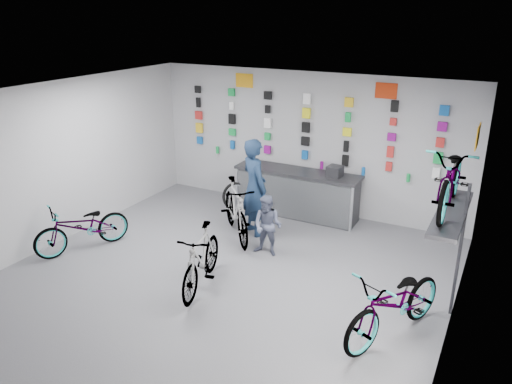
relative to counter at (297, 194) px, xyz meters
The scene contains 20 objects.
floor 3.57m from the counter, 90.00° to the right, with size 8.00×8.00×0.00m, color #515157.
ceiling 4.34m from the counter, 90.00° to the right, with size 8.00×8.00×0.00m, color white.
wall_back 1.11m from the counter, 90.00° to the left, with size 7.00×7.00×0.00m, color #B0B0B2.
wall_left 5.08m from the counter, 134.67° to the right, with size 8.00×8.00×0.00m, color #B0B0B2.
wall_right 5.08m from the counter, 45.33° to the right, with size 8.00×8.00×0.00m, color #B0B0B2.
counter is the anchor object (origin of this frame).
merch_wall 1.38m from the counter, 81.15° to the left, with size 5.57×0.08×1.56m.
wall_bracket 4.18m from the counter, 35.12° to the right, with size 0.39×1.90×2.00m.
sign_left 2.73m from the counter, 163.67° to the left, with size 0.42×0.02×0.30m, color orange.
sign_right 2.78m from the counter, 15.36° to the left, with size 0.42×0.02×0.30m, color red.
sign_side 4.72m from the counter, 33.92° to the right, with size 0.02×0.40×0.30m, color orange.
bike_left 4.36m from the counter, 129.80° to the right, with size 0.61×1.75×0.92m, color gray.
bike_center 3.44m from the counter, 92.47° to the right, with size 0.47×1.68×1.01m, color gray.
bike_right 4.37m from the counter, 49.19° to the right, with size 0.68×1.95×1.02m, color gray.
bike_service 1.66m from the counter, 111.23° to the right, with size 0.53×1.88×1.13m, color gray.
bike_wall 4.30m from the counter, 35.76° to the right, with size 0.63×1.80×0.95m, color gray.
clerk 1.36m from the counter, 106.98° to the right, with size 0.70×0.46×1.92m, color #162844.
customer 1.95m from the counter, 82.03° to the right, with size 0.55×0.43×1.12m, color #4E546D.
spare_wheel 1.31m from the counter, 163.49° to the right, with size 0.71×0.50×0.66m.
register 1.03m from the counter, ahead, with size 0.28×0.30×0.22m, color black.
Camera 1 is at (3.87, -5.67, 4.20)m, focal length 35.00 mm.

